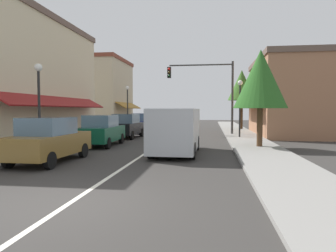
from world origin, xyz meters
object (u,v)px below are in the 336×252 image
at_px(parked_car_third_left, 126,126).
at_px(street_lamp_left_far, 128,100).
at_px(parked_car_far_left, 143,123).
at_px(tree_right_near, 260,79).
at_px(street_lamp_left_near, 39,92).
at_px(tree_right_far, 242,85).
at_px(van_in_lane, 176,129).
at_px(street_lamp_right_mid, 240,99).
at_px(traffic_signal_mast_arm, 210,85).
at_px(parked_car_second_left, 101,131).
at_px(parked_car_nearest_left, 49,140).

xyz_separation_m(parked_car_third_left, street_lamp_left_far, (-1.96, 7.43, 2.13)).
bearing_deg(parked_car_far_left, tree_right_near, -49.80).
height_order(parked_car_far_left, street_lamp_left_far, street_lamp_left_far).
distance_m(street_lamp_left_near, tree_right_far, 22.07).
relative_size(parked_car_far_left, street_lamp_left_near, 0.98).
relative_size(van_in_lane, street_lamp_left_near, 1.23).
relative_size(parked_car_third_left, tree_right_near, 0.79).
distance_m(street_lamp_right_mid, tree_right_near, 5.74).
height_order(traffic_signal_mast_arm, tree_right_far, tree_right_far).
height_order(parked_car_second_left, street_lamp_left_far, street_lamp_left_far).
relative_size(traffic_signal_mast_arm, street_lamp_right_mid, 1.44).
distance_m(parked_car_far_left, tree_right_near, 13.70).
height_order(van_in_lane, street_lamp_right_mid, street_lamp_right_mid).
height_order(parked_car_third_left, traffic_signal_mast_arm, traffic_signal_mast_arm).
bearing_deg(van_in_lane, tree_right_near, 31.82).
bearing_deg(street_lamp_left_near, parked_car_nearest_left, -52.14).
bearing_deg(tree_right_far, tree_right_near, -91.88).
bearing_deg(street_lamp_left_near, tree_right_far, 59.91).
bearing_deg(parked_car_third_left, tree_right_near, -28.49).
relative_size(street_lamp_left_far, tree_right_far, 0.72).
distance_m(parked_car_third_left, traffic_signal_mast_arm, 7.77).
bearing_deg(parked_car_far_left, street_lamp_right_mid, -29.37).
bearing_deg(parked_car_second_left, parked_car_nearest_left, -92.28).
relative_size(parked_car_third_left, parked_car_far_left, 1.01).
bearing_deg(street_lamp_right_mid, street_lamp_left_near, -137.32).
bearing_deg(traffic_signal_mast_arm, parked_car_second_left, -124.98).
relative_size(tree_right_near, tree_right_far, 0.85).
bearing_deg(parked_car_third_left, parked_car_nearest_left, -88.85).
relative_size(parked_car_nearest_left, parked_car_far_left, 1.01).
distance_m(parked_car_far_left, traffic_signal_mast_arm, 7.00).
relative_size(parked_car_far_left, tree_right_far, 0.67).
xyz_separation_m(street_lamp_left_near, tree_right_far, (11.04, 19.04, 1.69)).
xyz_separation_m(parked_car_nearest_left, street_lamp_right_mid, (8.35, 11.32, 2.00)).
distance_m(parked_car_second_left, tree_right_near, 9.24).
height_order(parked_car_third_left, tree_right_near, tree_right_near).
relative_size(street_lamp_left_near, street_lamp_left_far, 0.95).
distance_m(parked_car_third_left, tree_right_far, 14.41).
bearing_deg(street_lamp_right_mid, tree_right_near, -84.58).
bearing_deg(street_lamp_right_mid, parked_car_second_left, -145.33).
height_order(parked_car_second_left, tree_right_near, tree_right_near).
height_order(parked_car_nearest_left, street_lamp_left_far, street_lamp_left_far).
height_order(parked_car_second_left, street_lamp_right_mid, street_lamp_right_mid).
relative_size(parked_car_third_left, tree_right_far, 0.67).
bearing_deg(parked_car_far_left, street_lamp_left_far, 130.92).
xyz_separation_m(van_in_lane, street_lamp_left_far, (-6.53, 15.09, 1.86)).
bearing_deg(street_lamp_left_near, tree_right_near, 18.64).
distance_m(parked_car_nearest_left, tree_right_far, 23.44).
height_order(parked_car_second_left, van_in_lane, van_in_lane).
distance_m(parked_car_nearest_left, van_in_lane, 5.62).
xyz_separation_m(street_lamp_left_near, street_lamp_right_mid, (9.99, 9.21, -0.01)).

